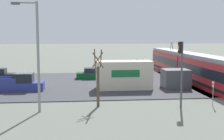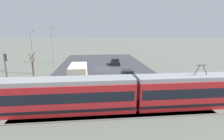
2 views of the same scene
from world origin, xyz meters
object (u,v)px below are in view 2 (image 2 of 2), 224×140
traffic_light_pole (6,69)px  street_lamp_near_crossing (53,43)px  sedan_car_1 (154,81)px  box_truck (78,78)px  pickup_truck (84,66)px  street_lamp_mid_block (33,49)px  sedan_car_0 (128,74)px  sedan_car_2 (115,62)px  light_rail_tram (135,93)px  street_tree (33,68)px

traffic_light_pole → street_lamp_near_crossing: 22.36m
sedan_car_1 → street_lamp_near_crossing: size_ratio=0.51×
box_truck → pickup_truck: 12.81m
street_lamp_near_crossing → street_lamp_mid_block: street_lamp_near_crossing is taller
pickup_truck → sedan_car_0: (-8.25, 8.35, -0.12)m
sedan_car_0 → street_lamp_near_crossing: size_ratio=0.46×
sedan_car_2 → street_lamp_mid_block: bearing=-156.9°
light_rail_tram → box_truck: 10.54m
sedan_car_1 → traffic_light_pole: traffic_light_pole is taller
pickup_truck → sedan_car_2: size_ratio=1.38×
light_rail_tram → box_truck: bearing=-50.1°
light_rail_tram → street_tree: bearing=-41.2°
box_truck → street_lamp_near_crossing: (7.82, -20.28, 3.81)m
pickup_truck → street_lamp_mid_block: 10.69m
box_truck → street_tree: size_ratio=2.12×
sedan_car_1 → pickup_truck: bearing=-48.2°
sedan_car_0 → box_truck: bearing=27.8°
pickup_truck → light_rail_tram: bearing=107.5°
box_truck → sedan_car_1: bearing=179.8°
sedan_car_0 → street_tree: (16.24, -0.26, 1.52)m
sedan_car_1 → sedan_car_2: size_ratio=1.12×
box_truck → light_rail_tram: bearing=129.9°
sedan_car_2 → traffic_light_pole: (16.46, 18.66, 2.76)m
sedan_car_0 → pickup_truck: bearing=-45.3°
traffic_light_pole → light_rail_tram: bearing=158.6°
traffic_light_pole → street_tree: bearing=-98.6°
street_lamp_near_crossing → box_truck: bearing=111.1°
box_truck → sedan_car_1: size_ratio=2.15×
street_lamp_mid_block → box_truck: bearing=134.0°
street_tree → sedan_car_2: bearing=-142.2°
pickup_truck → street_lamp_mid_block: bearing=19.3°
sedan_car_2 → sedan_car_0: bearing=-86.3°
street_tree → street_lamp_mid_block: street_lamp_mid_block is taller
box_truck → sedan_car_0: size_ratio=2.36×
pickup_truck → street_lamp_near_crossing: street_lamp_near_crossing is taller
street_tree → street_lamp_near_crossing: street_lamp_near_crossing is taller
sedan_car_0 → traffic_light_pole: traffic_light_pole is taller
street_tree → box_truck: bearing=149.1°
light_rail_tram → box_truck: (6.75, -8.09, -0.30)m
street_lamp_near_crossing → sedan_car_0: bearing=135.7°
sedan_car_2 → street_lamp_mid_block: (16.79, 7.17, 4.12)m
street_tree → pickup_truck: bearing=-134.7°
light_rail_tram → pickup_truck: light_rail_tram is taller
pickup_truck → sedan_car_2: pickup_truck is taller
street_lamp_mid_block → sedan_car_2: bearing=-156.9°
light_rail_tram → sedan_car_1: (-4.88, -8.05, -1.08)m
pickup_truck → sedan_car_0: 11.74m
sedan_car_0 → sedan_car_2: (0.79, -12.25, 0.07)m
street_lamp_near_crossing → sedan_car_1: bearing=133.7°
sedan_car_0 → traffic_light_pole: (17.25, 6.42, 2.83)m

